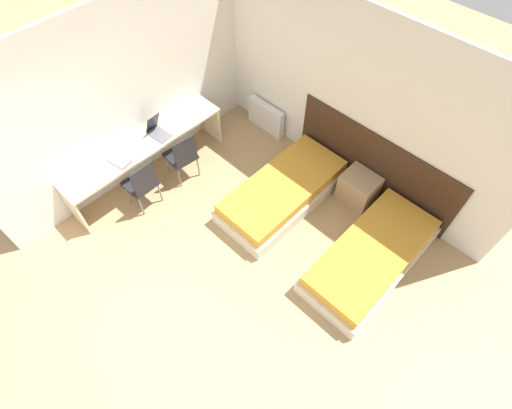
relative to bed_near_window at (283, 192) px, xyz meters
name	(u,v)px	position (x,y,z in m)	size (l,w,h in m)	color
ground_plane	(140,328)	(0.05, -2.72, -0.20)	(20.00, 20.00, 0.00)	tan
wall_back	(344,97)	(0.05, 1.09, 1.15)	(5.22, 0.05, 2.70)	white
wall_left	(136,92)	(-2.08, -0.83, 1.15)	(0.05, 4.78, 2.70)	white
headboard_panel	(373,165)	(0.79, 1.05, 0.36)	(2.60, 0.03, 1.11)	#382316
bed_near_window	(283,192)	(0.00, 0.00, 0.00)	(0.93, 2.04, 0.40)	beige
bed_near_door	(371,256)	(1.57, 0.00, 0.00)	(0.93, 2.04, 0.40)	beige
nightstand	(358,188)	(0.79, 0.81, 0.04)	(0.52, 0.43, 0.48)	tan
radiator	(266,117)	(-1.26, 0.97, 0.06)	(0.73, 0.12, 0.51)	silver
desk	(145,150)	(-1.80, -1.09, 0.40)	(0.51, 2.60, 0.74)	beige
chair_near_laptop	(182,155)	(-1.41, -0.72, 0.30)	(0.45, 0.45, 0.90)	#232328
chair_near_notebook	(142,183)	(-1.41, -1.47, 0.30)	(0.42, 0.42, 0.90)	#232328
laptop	(157,130)	(-1.80, -0.81, 0.61)	(0.36, 0.24, 0.33)	slate
open_notebook	(119,161)	(-1.76, -1.53, 0.55)	(0.35, 0.25, 0.02)	#B21E1E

